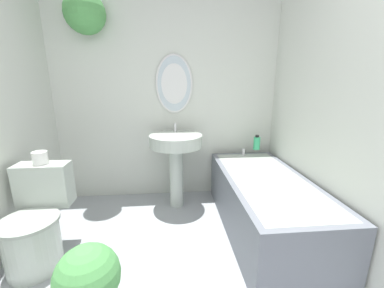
{
  "coord_description": "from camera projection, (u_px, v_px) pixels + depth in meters",
  "views": [
    {
      "loc": [
        0.03,
        -0.39,
        1.34
      ],
      "look_at": [
        0.2,
        1.46,
        0.86
      ],
      "focal_mm": 22.0,
      "sensor_mm": 36.0,
      "label": 1
    }
  ],
  "objects": [
    {
      "name": "pedestal_sink",
      "position": [
        176.0,
        151.0,
        2.52
      ],
      "size": [
        0.56,
        0.56,
        0.92
      ],
      "color": "#B2BCB2",
      "rests_on": "ground_plane"
    },
    {
      "name": "wall_right",
      "position": [
        349.0,
        104.0,
        1.66
      ],
      "size": [
        0.06,
        2.47,
        2.4
      ],
      "color": "silver",
      "rests_on": "ground_plane"
    },
    {
      "name": "toilet_paper_roll",
      "position": [
        40.0,
        158.0,
        1.84
      ],
      "size": [
        0.11,
        0.11,
        0.1
      ],
      "color": "white",
      "rests_on": "toilet"
    },
    {
      "name": "bathtub",
      "position": [
        264.0,
        202.0,
        2.18
      ],
      "size": [
        0.72,
        1.58,
        0.6
      ],
      "color": "slate",
      "rests_on": "ground_plane"
    },
    {
      "name": "potted_plant",
      "position": [
        88.0,
        281.0,
        1.34
      ],
      "size": [
        0.37,
        0.37,
        0.47
      ],
      "color": "#9E6042",
      "rests_on": "ground_plane"
    },
    {
      "name": "wall_back",
      "position": [
        157.0,
        85.0,
        2.65
      ],
      "size": [
        2.63,
        0.4,
        2.4
      ],
      "color": "silver",
      "rests_on": "ground_plane"
    },
    {
      "name": "toilet",
      "position": [
        37.0,
        225.0,
        1.77
      ],
      "size": [
        0.4,
        0.56,
        0.73
      ],
      "color": "#B2BCB2",
      "rests_on": "ground_plane"
    },
    {
      "name": "shampoo_bottle",
      "position": [
        257.0,
        143.0,
        2.73
      ],
      "size": [
        0.07,
        0.07,
        0.17
      ],
      "color": "#38B275",
      "rests_on": "bathtub"
    }
  ]
}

